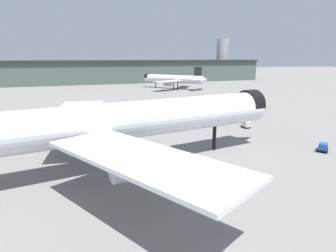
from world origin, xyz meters
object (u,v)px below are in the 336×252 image
(airliner_far_taxiway, at_px, (173,79))
(baggage_cart_trailing, at_px, (246,124))
(airliner_near_gate, at_px, (125,122))
(baggage_tug_wing, at_px, (323,147))

(airliner_far_taxiway, bearing_deg, baggage_cart_trailing, 130.47)
(airliner_near_gate, bearing_deg, baggage_cart_trailing, 15.71)
(airliner_near_gate, relative_size, airliner_far_taxiway, 1.82)
(airliner_far_taxiway, relative_size, baggage_cart_trailing, 14.83)
(airliner_near_gate, xyz_separation_m, baggage_tug_wing, (40.45, -1.70, -7.28))
(airliner_near_gate, height_order, baggage_cart_trailing, airliner_near_gate)
(baggage_tug_wing, xyz_separation_m, baggage_cart_trailing, (-5.26, 22.33, 0.00))
(airliner_far_taxiway, bearing_deg, baggage_tug_wing, 133.63)
(baggage_tug_wing, bearing_deg, airliner_far_taxiway, -135.79)
(airliner_far_taxiway, xyz_separation_m, baggage_tug_wing, (-2.04, -123.95, -4.95))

